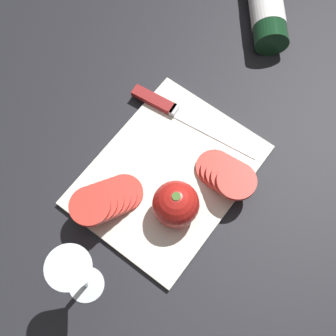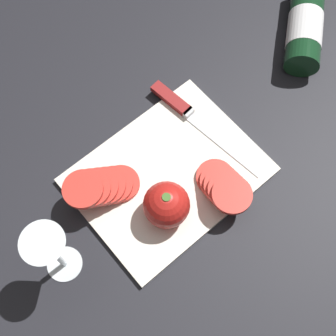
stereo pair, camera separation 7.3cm
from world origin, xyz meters
name	(u,v)px [view 2 (the right image)]	position (x,y,z in m)	size (l,w,h in m)	color
ground_plane	(138,188)	(0.00, 0.00, 0.00)	(3.00, 3.00, 0.00)	black
cutting_board	(168,175)	(0.06, -0.02, 0.01)	(0.35, 0.27, 0.01)	silver
wine_bottle	(306,22)	(0.51, 0.05, 0.04)	(0.30, 0.26, 0.08)	#14381E
wine_glass	(50,250)	(-0.19, -0.03, 0.12)	(0.07, 0.07, 0.17)	silver
whole_tomato	(166,205)	(0.01, -0.07, 0.05)	(0.09, 0.09, 0.09)	red
knife	(183,109)	(0.18, 0.07, 0.02)	(0.06, 0.29, 0.01)	silver
tomato_slice_stack_near	(223,186)	(0.12, -0.11, 0.04)	(0.09, 0.13, 0.05)	red
tomato_slice_stack_far	(102,186)	(-0.05, 0.03, 0.04)	(0.14, 0.09, 0.06)	red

